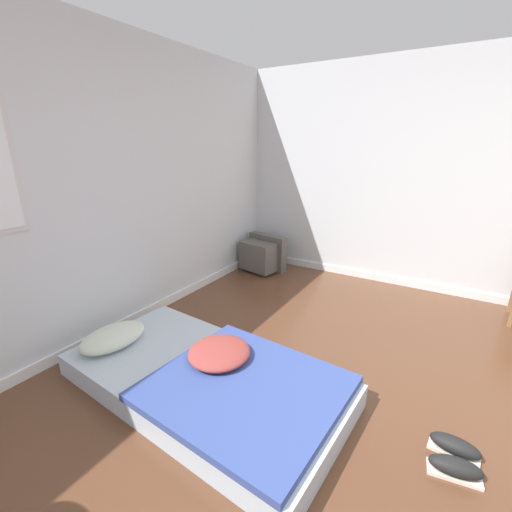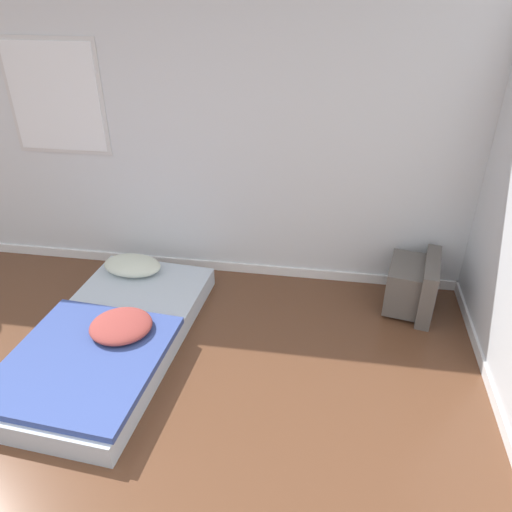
{
  "view_description": "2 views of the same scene",
  "coord_description": "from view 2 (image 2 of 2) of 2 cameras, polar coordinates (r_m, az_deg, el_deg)",
  "views": [
    {
      "loc": [
        -1.57,
        0.13,
        1.66
      ],
      "look_at": [
        1.11,
        1.75,
        0.64
      ],
      "focal_mm": 24.0,
      "sensor_mm": 36.0,
      "label": 1
    },
    {
      "loc": [
        1.52,
        -1.25,
        2.56
      ],
      "look_at": [
        1.01,
        1.96,
        0.63
      ],
      "focal_mm": 35.0,
      "sensor_mm": 36.0,
      "label": 2
    }
  ],
  "objects": [
    {
      "name": "wall_back",
      "position": [
        4.46,
        -11.81,
        13.46
      ],
      "size": [
        7.86,
        0.08,
        2.6
      ],
      "color": "silver",
      "rests_on": "ground_plane"
    },
    {
      "name": "mattress_bed",
      "position": [
        3.99,
        -16.33,
        -8.64
      ],
      "size": [
        1.17,
        2.07,
        0.31
      ],
      "color": "silver",
      "rests_on": "ground_plane"
    },
    {
      "name": "crt_tv",
      "position": [
        4.37,
        17.6,
        -3.19
      ],
      "size": [
        0.48,
        0.6,
        0.48
      ],
      "color": "#56514C",
      "rests_on": "ground_plane"
    }
  ]
}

